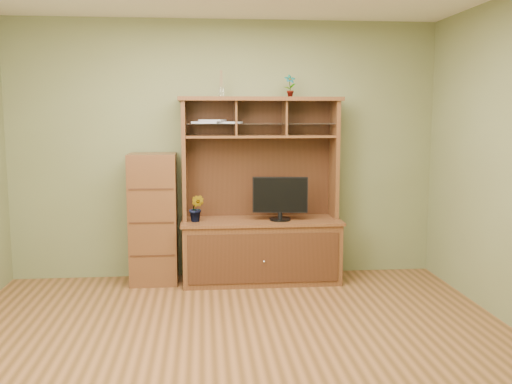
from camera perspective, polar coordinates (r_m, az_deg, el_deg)
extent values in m
cube|color=#553618|center=(4.41, -1.84, -15.40)|extent=(4.50, 4.00, 0.02)
cube|color=#64683D|center=(6.07, -3.08, 4.22)|extent=(4.50, 0.02, 2.70)
cube|color=#64683D|center=(2.08, 1.45, -2.52)|extent=(4.50, 0.02, 2.70)
cube|color=#4B2515|center=(5.95, 0.50, -5.99)|extent=(1.60, 0.55, 0.62)
cube|color=#311B0D|center=(5.68, 0.80, -6.65)|extent=(1.50, 0.01, 0.50)
sphere|color=silver|center=(5.67, 0.81, -6.99)|extent=(0.02, 0.02, 0.02)
cube|color=#4B2515|center=(5.88, 0.51, -2.91)|extent=(1.64, 0.59, 0.03)
cube|color=#4B2515|center=(5.87, -7.19, 3.31)|extent=(0.04, 0.35, 1.25)
cube|color=#4B2515|center=(6.03, 7.83, 3.42)|extent=(0.04, 0.35, 1.25)
cube|color=#311B0D|center=(6.06, 0.26, 3.51)|extent=(1.52, 0.02, 1.25)
cube|color=#4B2515|center=(5.88, 0.42, 9.28)|extent=(1.66, 0.40, 0.04)
cube|color=#4B2515|center=(5.88, 0.42, 5.58)|extent=(1.52, 0.32, 0.02)
cube|color=#4B2515|center=(5.86, -2.07, 7.39)|extent=(0.02, 0.31, 0.35)
cube|color=#4B2515|center=(5.91, 2.88, 7.39)|extent=(0.02, 0.31, 0.35)
cube|color=silver|center=(5.87, 0.43, 6.84)|extent=(1.50, 0.27, 0.01)
cylinder|color=black|center=(5.84, 2.42, -2.73)|extent=(0.22, 0.22, 0.02)
cylinder|color=black|center=(5.83, 2.43, -2.30)|extent=(0.04, 0.04, 0.07)
cube|color=black|center=(5.80, 2.44, -0.28)|extent=(0.56, 0.11, 0.36)
imported|color=#34531C|center=(5.77, -5.97, -1.63)|extent=(0.18, 0.17, 0.27)
imported|color=#386322|center=(5.93, 3.41, 10.56)|extent=(0.13, 0.10, 0.23)
cylinder|color=silver|center=(5.86, -3.48, 9.94)|extent=(0.05, 0.05, 0.10)
cylinder|color=#876143|center=(5.86, -3.50, 11.26)|extent=(0.03, 0.03, 0.17)
cube|color=#B7B7BD|center=(5.85, -5.05, 6.95)|extent=(0.29, 0.24, 0.02)
cube|color=#B7B7BD|center=(5.85, -4.37, 7.15)|extent=(0.29, 0.25, 0.02)
cube|color=#B7B7BD|center=(5.86, -2.72, 6.96)|extent=(0.29, 0.25, 0.02)
cube|color=#4B2515|center=(5.93, -10.20, -2.64)|extent=(0.48, 0.43, 1.33)
cube|color=#311B0D|center=(5.78, -10.30, -6.27)|extent=(0.44, 0.01, 0.02)
cube|color=#311B0D|center=(5.71, -10.38, -3.03)|extent=(0.44, 0.01, 0.01)
cube|color=#311B0D|center=(5.66, -10.46, 0.29)|extent=(0.44, 0.01, 0.02)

